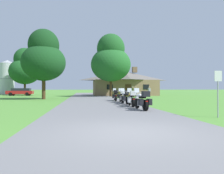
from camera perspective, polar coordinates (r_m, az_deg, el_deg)
name	(u,v)px	position (r m, az deg, el deg)	size (l,w,h in m)	color
ground_plane	(94,99)	(25.98, -5.08, -3.37)	(500.00, 500.00, 0.00)	#4C8433
asphalt_driveway	(94,100)	(23.98, -4.83, -3.54)	(6.40, 80.00, 0.06)	slate
motorcycle_white_nearest_to_camera	(142,101)	(12.39, 8.36, -3.74)	(0.80, 2.08, 1.30)	black
motorcycle_yellow_second_in_row	(132,99)	(14.72, 5.50, -3.22)	(0.78, 2.08, 1.30)	black
motorcycle_white_third_in_row	(126,97)	(17.12, 3.83, -2.84)	(0.81, 2.08, 1.30)	black
motorcycle_yellow_fourth_in_row	(122,96)	(19.08, 2.70, -2.56)	(0.66, 2.08, 1.30)	black
motorcycle_yellow_farthest_in_row	(115,96)	(21.46, 0.95, -2.36)	(0.79, 2.08, 1.30)	black
stone_lodge	(124,83)	(41.14, 3.34, 1.11)	(12.61, 8.01, 5.65)	#896B4C
bystander_olive_shirt_near_lodge	(136,91)	(36.03, 6.50, -1.04)	(0.29, 0.54, 1.69)	black
bystander_gray_shirt_beside_signpost	(149,91)	(34.56, 10.19, -1.09)	(0.54, 0.30, 1.67)	navy
bystander_olive_shirt_by_tree	(133,91)	(33.00, 5.69, -1.10)	(0.34, 0.52, 1.69)	black
metal_signpost_roadside	(218,88)	(10.69, 27.09, -0.23)	(0.36, 0.06, 2.14)	#9EA0A5
tree_left_far	(25,68)	(47.58, -22.79, 4.89)	(6.38, 6.38, 9.90)	#422D19
tree_by_lodge_front	(111,60)	(34.15, -0.33, 7.45)	(6.49, 6.49, 10.28)	#422D19
tree_left_near	(44,57)	(27.48, -18.23, 7.72)	(5.38, 5.38, 8.75)	#422D19
metal_silo_distant	(7,77)	(53.65, -26.82, 2.42)	(3.17, 3.17, 7.91)	#B2B7BC
parked_red_suv_far_left	(20,92)	(42.43, -23.83, -1.15)	(4.65, 2.00, 1.40)	maroon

